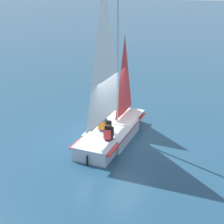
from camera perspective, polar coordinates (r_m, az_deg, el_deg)
name	(u,v)px	position (r m, az deg, el deg)	size (l,w,h in m)	color
ground_plane	(112,138)	(12.09, 0.00, -4.82)	(260.00, 260.00, 0.00)	navy
sailboat_main	(111,119)	(11.68, -0.12, -1.25)	(4.28, 2.25, 5.90)	#B2BCCC
sailor_helm	(103,126)	(11.57, -1.65, -2.65)	(0.39, 0.35, 1.16)	black
sailor_crew	(109,136)	(10.88, -0.60, -4.32)	(0.39, 0.35, 1.16)	black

